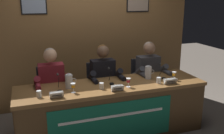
{
  "coord_description": "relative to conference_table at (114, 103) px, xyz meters",
  "views": [
    {
      "loc": [
        -1.12,
        -3.21,
        1.93
      ],
      "look_at": [
        0.0,
        0.0,
        1.0
      ],
      "focal_mm": 41.04,
      "sensor_mm": 36.0,
      "label": 1
    }
  ],
  "objects": [
    {
      "name": "panelist_left",
      "position": [
        -0.78,
        0.46,
        0.22
      ],
      "size": [
        0.51,
        0.48,
        1.24
      ],
      "color": "black",
      "rests_on": "ground_plane"
    },
    {
      "name": "conference_table",
      "position": [
        0.0,
        0.0,
        0.0
      ],
      "size": [
        2.65,
        0.75,
        0.75
      ],
      "color": "brown",
      "rests_on": "ground_plane"
    },
    {
      "name": "water_pitcher_left_side",
      "position": [
        -0.59,
        0.15,
        0.34
      ],
      "size": [
        0.15,
        0.1,
        0.21
      ],
      "color": "silver",
      "rests_on": "conference_table"
    },
    {
      "name": "water_cup_center",
      "position": [
        -0.19,
        -0.03,
        0.29
      ],
      "size": [
        0.06,
        0.06,
        0.08
      ],
      "color": "silver",
      "rests_on": "conference_table"
    },
    {
      "name": "water_pitcher_right_side",
      "position": [
        0.6,
        0.17,
        0.34
      ],
      "size": [
        0.15,
        0.1,
        0.21
      ],
      "color": "silver",
      "rests_on": "conference_table"
    },
    {
      "name": "panelist_right",
      "position": [
        0.79,
        0.46,
        0.22
      ],
      "size": [
        0.51,
        0.48,
        1.24
      ],
      "color": "black",
      "rests_on": "ground_plane"
    },
    {
      "name": "microphone_center",
      "position": [
        -0.0,
        0.14,
        0.32
      ],
      "size": [
        0.06,
        0.17,
        0.22
      ],
      "color": "black",
      "rests_on": "conference_table"
    },
    {
      "name": "chair_left",
      "position": [
        -0.78,
        0.66,
        -0.06
      ],
      "size": [
        0.44,
        0.44,
        0.91
      ],
      "color": "black",
      "rests_on": "ground_plane"
    },
    {
      "name": "panelist_center",
      "position": [
        0.0,
        0.46,
        0.22
      ],
      "size": [
        0.51,
        0.48,
        1.24
      ],
      "color": "black",
      "rests_on": "ground_plane"
    },
    {
      "name": "microphone_right",
      "position": [
        0.81,
        0.12,
        0.32
      ],
      "size": [
        0.06,
        0.17,
        0.22
      ],
      "color": "black",
      "rests_on": "conference_table"
    },
    {
      "name": "juice_glass_right",
      "position": [
        0.93,
        -0.02,
        0.34
      ],
      "size": [
        0.06,
        0.06,
        0.12
      ],
      "color": "white",
      "rests_on": "conference_table"
    },
    {
      "name": "juice_glass_left",
      "position": [
        -0.57,
        -0.04,
        0.34
      ],
      "size": [
        0.06,
        0.06,
        0.12
      ],
      "color": "white",
      "rests_on": "conference_table"
    },
    {
      "name": "microphone_left",
      "position": [
        -0.73,
        0.08,
        0.32
      ],
      "size": [
        0.06,
        0.17,
        0.22
      ],
      "color": "black",
      "rests_on": "conference_table"
    },
    {
      "name": "chair_center",
      "position": [
        0.0,
        0.66,
        -0.06
      ],
      "size": [
        0.44,
        0.44,
        0.91
      ],
      "color": "black",
      "rests_on": "ground_plane"
    },
    {
      "name": "nameplate_center",
      "position": [
        -0.02,
        -0.18,
        0.29
      ],
      "size": [
        0.16,
        0.06,
        0.08
      ],
      "color": "white",
      "rests_on": "conference_table"
    },
    {
      "name": "nameplate_left",
      "position": [
        -0.8,
        -0.16,
        0.29
      ],
      "size": [
        0.17,
        0.06,
        0.08
      ],
      "color": "white",
      "rests_on": "conference_table"
    },
    {
      "name": "water_cup_right",
      "position": [
        0.64,
        -0.07,
        0.29
      ],
      "size": [
        0.06,
        0.06,
        0.08
      ],
      "color": "silver",
      "rests_on": "conference_table"
    },
    {
      "name": "ground_plane",
      "position": [
        0.0,
        0.1,
        -0.5
      ],
      "size": [
        12.0,
        12.0,
        0.0
      ],
      "primitive_type": "plane",
      "color": "#70665B"
    },
    {
      "name": "juice_glass_center",
      "position": [
        0.18,
        -0.08,
        0.34
      ],
      "size": [
        0.06,
        0.06,
        0.12
      ],
      "color": "white",
      "rests_on": "conference_table"
    },
    {
      "name": "wall_back_panelled",
      "position": [
        0.0,
        1.36,
        0.8
      ],
      "size": [
        3.85,
        0.14,
        2.6
      ],
      "color": "brown",
      "rests_on": "ground_plane"
    },
    {
      "name": "chair_right",
      "position": [
        0.79,
        0.66,
        -0.06
      ],
      "size": [
        0.44,
        0.44,
        0.91
      ],
      "color": "black",
      "rests_on": "ground_plane"
    },
    {
      "name": "water_cup_left",
      "position": [
        -1.0,
        -0.06,
        0.29
      ],
      "size": [
        0.06,
        0.06,
        0.08
      ],
      "color": "silver",
      "rests_on": "conference_table"
    },
    {
      "name": "nameplate_right",
      "position": [
        0.78,
        -0.16,
        0.29
      ],
      "size": [
        0.19,
        0.06,
        0.08
      ],
      "color": "white",
      "rests_on": "conference_table"
    }
  ]
}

